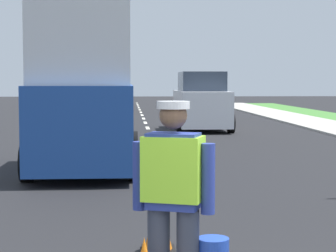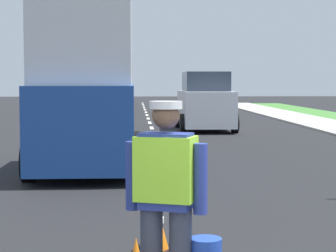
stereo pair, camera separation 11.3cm
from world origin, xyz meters
The scene contains 7 objects.
ground_plane centered at (0.00, 21.00, 0.00)m, with size 96.00×96.00×0.00m, color black.
lane_center_line centered at (0.00, 25.20, 0.00)m, with size 0.14×46.40×0.01m.
road_worker centered at (-0.40, 1.51, 0.93)m, with size 0.76×0.42×1.67m.
traffic_cone_far centered at (-0.45, 3.25, 0.29)m, with size 0.36×0.36×0.59m.
delivery_truck centered at (-1.63, 9.24, 1.61)m, with size 2.16×4.60×3.54m.
car_outgoing_far centered at (1.94, 19.62, 1.00)m, with size 2.03×4.15×2.15m.
car_oncoming_third centered at (-1.93, 34.39, 0.93)m, with size 2.00×3.95×2.01m.
Camera 2 is at (-0.67, -3.38, 1.83)m, focal length 67.05 mm.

